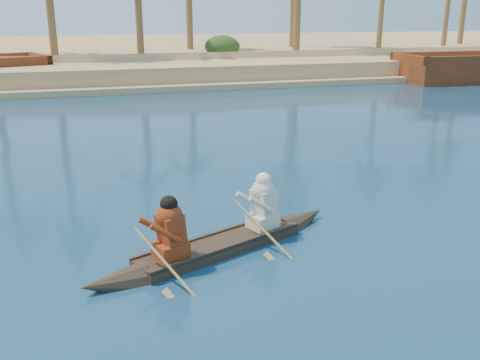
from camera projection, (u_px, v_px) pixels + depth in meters
name	position (u px, v px, depth m)	size (l,w,h in m)	color
ground	(317.00, 261.00, 9.77)	(160.00, 160.00, 0.00)	navy
sandy_embankment	(116.00, 53.00, 52.42)	(150.00, 51.00, 1.50)	tan
shrub_cluster	(132.00, 59.00, 38.17)	(100.00, 6.00, 2.40)	#223914
canoe	(220.00, 236.00, 10.12)	(5.48, 2.82, 1.55)	#34251C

